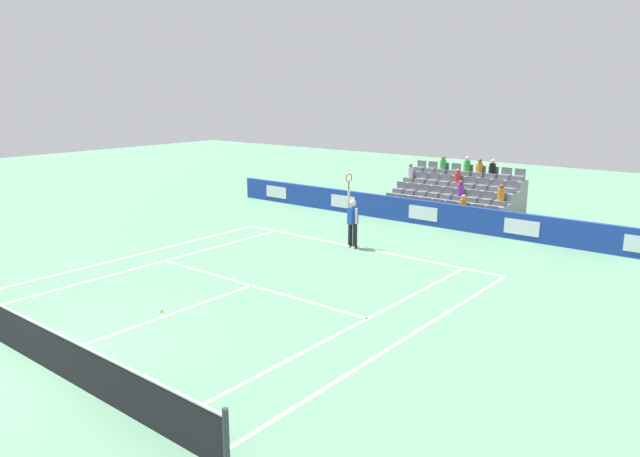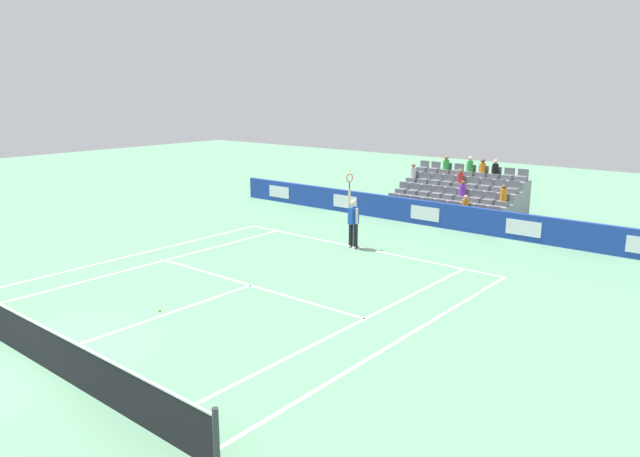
{
  "view_description": "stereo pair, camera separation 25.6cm",
  "coord_description": "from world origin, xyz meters",
  "views": [
    {
      "loc": [
        -11.9,
        5.22,
        5.62
      ],
      "look_at": [
        0.09,
        -9.73,
        1.1
      ],
      "focal_mm": 33.18,
      "sensor_mm": 36.0,
      "label": 1
    },
    {
      "loc": [
        -12.1,
        5.05,
        5.62
      ],
      "look_at": [
        0.09,
        -9.73,
        1.1
      ],
      "focal_mm": 33.18,
      "sensor_mm": 36.0,
      "label": 2
    }
  ],
  "objects": [
    {
      "name": "line_singles_sideline_right",
      "position": [
        -4.12,
        -5.95,
        0.0
      ],
      "size": [
        0.1,
        11.89,
        0.01
      ],
      "primitive_type": "cube",
      "color": "white",
      "rests_on": "ground"
    },
    {
      "name": "sponsor_barrier",
      "position": [
        0.0,
        -16.69,
        0.52
      ],
      "size": [
        21.12,
        0.22,
        1.04
      ],
      "color": "#193899",
      "rests_on": "ground"
    },
    {
      "name": "tennis_player",
      "position": [
        0.18,
        -11.73,
        0.99
      ],
      "size": [
        0.52,
        0.39,
        2.85
      ],
      "color": "black",
      "rests_on": "ground"
    },
    {
      "name": "stadium_stand",
      "position": [
        -0.0,
        -19.64,
        0.69
      ],
      "size": [
        5.58,
        3.8,
        2.57
      ],
      "color": "gray",
      "rests_on": "ground"
    },
    {
      "name": "line_centre_mark",
      "position": [
        0.0,
        -11.79,
        0.0
      ],
      "size": [
        0.1,
        0.2,
        0.01
      ],
      "primitive_type": "cube",
      "color": "white",
      "rests_on": "ground"
    },
    {
      "name": "ground_plane",
      "position": [
        0.0,
        0.0,
        0.0
      ],
      "size": [
        80.0,
        80.0,
        0.0
      ],
      "primitive_type": "plane",
      "color": "#669E77"
    },
    {
      "name": "line_doubles_sideline_left",
      "position": [
        5.49,
        -5.95,
        0.0
      ],
      "size": [
        0.1,
        11.89,
        0.01
      ],
      "primitive_type": "cube",
      "color": "white",
      "rests_on": "ground"
    },
    {
      "name": "line_baseline",
      "position": [
        0.0,
        -11.89,
        0.0
      ],
      "size": [
        10.97,
        0.1,
        0.01
      ],
      "primitive_type": "cube",
      "color": "white",
      "rests_on": "ground"
    },
    {
      "name": "loose_tennis_ball",
      "position": [
        0.31,
        -3.44,
        0.03
      ],
      "size": [
        0.07,
        0.07,
        0.07
      ],
      "primitive_type": "sphere",
      "color": "#D1E533",
      "rests_on": "ground"
    },
    {
      "name": "line_doubles_sideline_right",
      "position": [
        -5.49,
        -5.95,
        0.0
      ],
      "size": [
        0.1,
        11.89,
        0.01
      ],
      "primitive_type": "cube",
      "color": "white",
      "rests_on": "ground"
    },
    {
      "name": "line_singles_sideline_left",
      "position": [
        4.12,
        -5.95,
        0.0
      ],
      "size": [
        0.1,
        11.89,
        0.01
      ],
      "primitive_type": "cube",
      "color": "white",
      "rests_on": "ground"
    },
    {
      "name": "tennis_net",
      "position": [
        0.0,
        0.0,
        0.49
      ],
      "size": [
        11.97,
        0.1,
        1.07
      ],
      "color": "#33383D",
      "rests_on": "ground"
    },
    {
      "name": "line_service",
      "position": [
        0.0,
        -6.4,
        0.0
      ],
      "size": [
        8.23,
        0.1,
        0.01
      ],
      "primitive_type": "cube",
      "color": "white",
      "rests_on": "ground"
    },
    {
      "name": "line_centre_service",
      "position": [
        0.0,
        -3.2,
        0.0
      ],
      "size": [
        0.1,
        6.4,
        0.01
      ],
      "primitive_type": "cube",
      "color": "white",
      "rests_on": "ground"
    }
  ]
}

